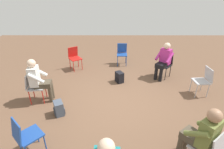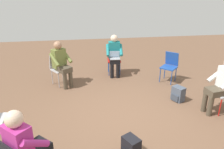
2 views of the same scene
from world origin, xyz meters
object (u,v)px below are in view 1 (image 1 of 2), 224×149
chair_northwest (209,149)px  chair_northeast (25,135)px  chair_west (204,79)px  person_in_white (38,78)px  chair_southeast (74,57)px  chair_east (33,85)px  person_in_olive (202,133)px  backpack_near_laptop_user (59,109)px  chair_south (122,52)px  person_in_magenta (164,59)px  backpack_by_empty_chair (119,78)px  chair_southwest (166,63)px

chair_northwest → chair_northeast: same height
chair_west → person_in_white: 4.59m
chair_southeast → chair_east: same height
person_in_white → person_in_olive: bearing=53.5°
backpack_near_laptop_user → chair_south: bearing=-118.2°
person_in_magenta → person_in_olive: bearing=128.7°
chair_west → person_in_white: person_in_white is taller
chair_southeast → chair_south: bearing=159.9°
chair_southeast → person_in_white: person_in_white is taller
chair_southeast → backpack_near_laptop_user: chair_southeast is taller
chair_east → chair_northeast: bearing=10.6°
chair_northwest → chair_northeast: (3.15, -0.29, 0.00)m
chair_west → backpack_near_laptop_user: (3.94, 0.92, -0.34)m
chair_south → backpack_near_laptop_user: chair_south is taller
chair_south → person_in_magenta: 1.82m
chair_southeast → person_in_magenta: person_in_magenta is taller
person_in_olive → chair_west: bearing=27.3°
chair_west → chair_northwest: size_ratio=1.00×
chair_northeast → person_in_olive: 3.06m
chair_northwest → backpack_near_laptop_user: (2.91, -1.46, -0.34)m
chair_west → backpack_near_laptop_user: 4.06m
chair_south → backpack_by_empty_chair: size_ratio=2.36×
chair_west → chair_east: bearing=90.3°
chair_south → chair_northwest: 4.81m
chair_east → backpack_near_laptop_user: bearing=46.9°
chair_south → chair_northwest: (-1.20, 4.66, 0.00)m
chair_southwest → backpack_near_laptop_user: size_ratio=2.36×
chair_southwest → chair_west: bearing=166.2°
chair_northwest → person_in_white: (3.55, -2.07, 0.20)m
chair_southeast → person_in_magenta: size_ratio=0.69×
chair_west → chair_southwest: bearing=29.5°
chair_west → backpack_near_laptop_user: chair_west is taller
chair_southeast → backpack_by_empty_chair: bearing=112.9°
person_in_white → chair_south: bearing=130.6°
chair_southwest → backpack_by_empty_chair: chair_southwest is taller
person_in_olive → backpack_near_laptop_user: 3.15m
chair_northwest → chair_south: bearing=68.3°
chair_southeast → person_in_white: 2.20m
chair_west → person_in_olive: person_in_olive is taller
chair_west → person_in_magenta: (0.89, -1.05, 0.20)m
chair_northwest → person_in_magenta: 3.45m
chair_southeast → backpack_by_empty_chair: (-1.67, 1.07, -0.34)m
chair_southeast → person_in_white: (0.53, 2.13, 0.20)m
person_in_magenta → person_in_white: 3.94m
chair_northwest → person_in_magenta: (-0.14, -3.44, 0.20)m
chair_southwest → person_in_white: 4.09m
backpack_by_empty_chair → backpack_near_laptop_user: bearing=46.8°
chair_east → chair_northwest: (-3.71, 2.05, 0.00)m
person_in_white → backpack_by_empty_chair: 2.50m
person_in_olive → backpack_by_empty_chair: (1.25, -2.99, -0.54)m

